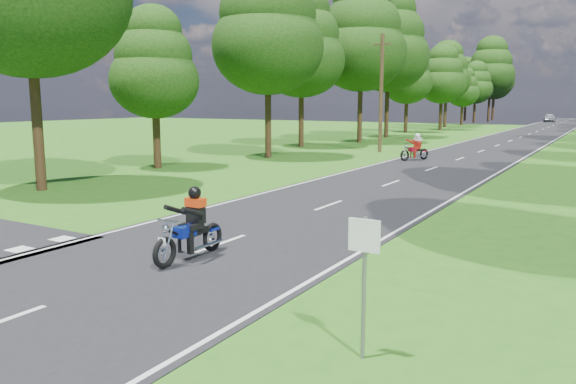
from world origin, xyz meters
The scene contains 9 objects.
ground centered at (0.00, 0.00, 0.00)m, with size 160.00×160.00×0.00m, color #266116.
main_road centered at (0.00, 50.00, 0.01)m, with size 7.00×140.00×0.02m, color black.
road_markings centered at (-0.14, 48.13, 0.02)m, with size 7.40×140.00×0.01m.
treeline centered at (1.43, 60.06, 8.25)m, with size 40.00×115.35×14.78m.
telegraph_pole centered at (-6.00, 28.00, 4.07)m, with size 1.20×0.26×8.00m.
road_sign centered at (5.50, -2.01, 1.34)m, with size 0.45×0.07×2.00m.
rider_near_blue centered at (0.24, 0.55, 0.83)m, with size 0.65×1.95×1.62m, color navy, non-canonical shape.
rider_far_red centered at (-2.12, 23.69, 0.82)m, with size 0.64×1.93×1.61m, color #AB0D29, non-canonical shape.
distant_car centered at (-2.09, 95.44, 0.74)m, with size 1.71×4.24×1.44m, color #AEB0B5.
Camera 1 is at (8.33, -8.82, 3.52)m, focal length 35.00 mm.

